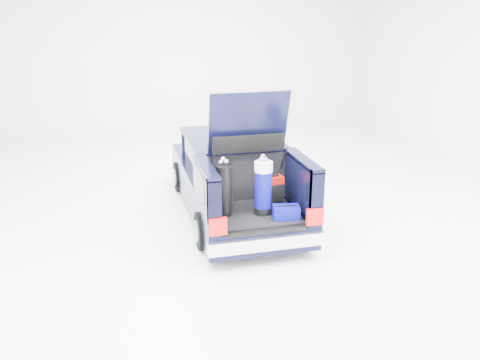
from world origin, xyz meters
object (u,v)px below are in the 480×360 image
object	(u,v)px
blue_duffel	(286,212)
car	(232,177)
black_golf_bag	(224,190)
blue_golf_bag	(263,187)
red_suitcase	(273,192)

from	to	relation	value
blue_duffel	car	bearing A→B (deg)	111.92
car	black_golf_bag	bearing A→B (deg)	-107.45
car	blue_golf_bag	bearing A→B (deg)	-86.29
car	blue_duffel	xyz separation A→B (m)	(0.40, -1.93, 0.02)
red_suitcase	blue_duffel	xyz separation A→B (m)	(0.06, -0.51, -0.16)
car	black_golf_bag	xyz separation A→B (m)	(-0.50, -1.59, 0.35)
red_suitcase	blue_duffel	size ratio (longest dim) A/B	1.21
blue_golf_bag	red_suitcase	bearing A→B (deg)	55.09
car	black_golf_bag	distance (m)	1.70
red_suitcase	blue_duffel	bearing A→B (deg)	-91.06
black_golf_bag	blue_duffel	world-z (taller)	black_golf_bag
black_golf_bag	blue_duffel	size ratio (longest dim) A/B	2.08
black_golf_bag	blue_golf_bag	distance (m)	0.61
car	red_suitcase	size ratio (longest dim) A/B	8.62
blue_duffel	red_suitcase	bearing A→B (deg)	106.92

